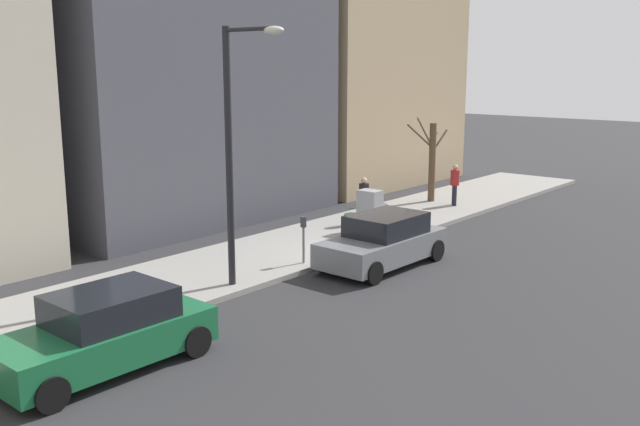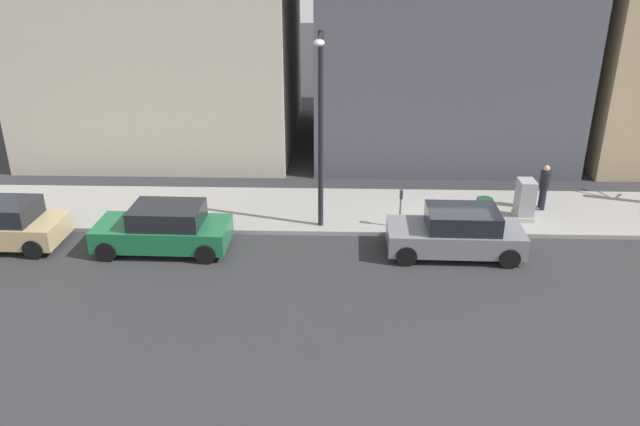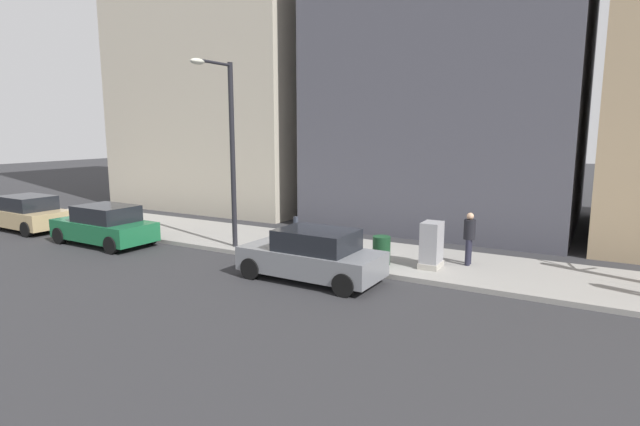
{
  "view_description": "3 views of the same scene",
  "coord_description": "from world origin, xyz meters",
  "px_view_note": "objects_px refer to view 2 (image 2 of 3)",
  "views": [
    {
      "loc": [
        -12.56,
        16.71,
        5.74
      ],
      "look_at": [
        0.58,
        0.98,
        1.45
      ],
      "focal_mm": 40.0,
      "sensor_mm": 36.0,
      "label": 1
    },
    {
      "loc": [
        -18.96,
        3.99,
        9.1
      ],
      "look_at": [
        -0.12,
        4.57,
        0.88
      ],
      "focal_mm": 35.0,
      "sensor_mm": 36.0,
      "label": 2
    },
    {
      "loc": [
        -13.36,
        -6.95,
        4.36
      ],
      "look_at": [
        0.91,
        1.2,
        1.61
      ],
      "focal_mm": 28.0,
      "sensor_mm": 36.0,
      "label": 3
    }
  ],
  "objects_px": {
    "parked_car_grey": "(457,233)",
    "pedestrian_midblock": "(544,185)",
    "utility_box": "(525,200)",
    "parked_car_green": "(164,229)",
    "streetlamp": "(320,117)",
    "parking_meter": "(401,205)",
    "trash_bin": "(484,211)"
  },
  "relations": [
    {
      "from": "parked_car_grey",
      "to": "pedestrian_midblock",
      "type": "bearing_deg",
      "value": -46.17
    },
    {
      "from": "utility_box",
      "to": "pedestrian_midblock",
      "type": "distance_m",
      "value": 1.32
    },
    {
      "from": "parked_car_green",
      "to": "trash_bin",
      "type": "distance_m",
      "value": 10.74
    },
    {
      "from": "trash_bin",
      "to": "pedestrian_midblock",
      "type": "distance_m",
      "value": 2.78
    },
    {
      "from": "parked_car_green",
      "to": "parking_meter",
      "type": "distance_m",
      "value": 7.81
    },
    {
      "from": "utility_box",
      "to": "streetlamp",
      "type": "distance_m",
      "value": 7.83
    },
    {
      "from": "parking_meter",
      "to": "pedestrian_midblock",
      "type": "relative_size",
      "value": 0.81
    },
    {
      "from": "parking_meter",
      "to": "utility_box",
      "type": "bearing_deg",
      "value": -79.05
    },
    {
      "from": "parked_car_grey",
      "to": "pedestrian_midblock",
      "type": "xyz_separation_m",
      "value": [
        3.42,
        -3.69,
        0.35
      ]
    },
    {
      "from": "parked_car_green",
      "to": "utility_box",
      "type": "xyz_separation_m",
      "value": [
        2.49,
        -12.02,
        0.11
      ]
    },
    {
      "from": "parked_car_grey",
      "to": "streetlamp",
      "type": "relative_size",
      "value": 0.65
    },
    {
      "from": "parked_car_green",
      "to": "parking_meter",
      "type": "relative_size",
      "value": 3.14
    },
    {
      "from": "parking_meter",
      "to": "streetlamp",
      "type": "xyz_separation_m",
      "value": [
        -0.17,
        2.7,
        3.04
      ]
    },
    {
      "from": "utility_box",
      "to": "trash_bin",
      "type": "relative_size",
      "value": 1.59
    },
    {
      "from": "parked_car_grey",
      "to": "trash_bin",
      "type": "distance_m",
      "value": 2.47
    },
    {
      "from": "parking_meter",
      "to": "utility_box",
      "type": "relative_size",
      "value": 0.94
    },
    {
      "from": "parked_car_green",
      "to": "pedestrian_midblock",
      "type": "relative_size",
      "value": 2.55
    },
    {
      "from": "parked_car_grey",
      "to": "streetlamp",
      "type": "distance_m",
      "value": 5.62
    },
    {
      "from": "parked_car_grey",
      "to": "trash_bin",
      "type": "xyz_separation_m",
      "value": [
        2.09,
        -1.3,
        -0.14
      ]
    },
    {
      "from": "parked_car_green",
      "to": "streetlamp",
      "type": "distance_m",
      "value": 6.1
    },
    {
      "from": "parked_car_grey",
      "to": "parked_car_green",
      "type": "bearing_deg",
      "value": 90.99
    },
    {
      "from": "parked_car_green",
      "to": "pedestrian_midblock",
      "type": "distance_m",
      "value": 13.38
    },
    {
      "from": "parked_car_green",
      "to": "streetlamp",
      "type": "height_order",
      "value": "streetlamp"
    },
    {
      "from": "parked_car_green",
      "to": "pedestrian_midblock",
      "type": "bearing_deg",
      "value": -73.97
    },
    {
      "from": "parked_car_grey",
      "to": "parking_meter",
      "type": "xyz_separation_m",
      "value": [
        1.64,
        1.62,
        0.24
      ]
    },
    {
      "from": "parking_meter",
      "to": "utility_box",
      "type": "xyz_separation_m",
      "value": [
        0.85,
        -4.39,
        -0.13
      ]
    },
    {
      "from": "streetlamp",
      "to": "pedestrian_midblock",
      "type": "height_order",
      "value": "streetlamp"
    },
    {
      "from": "parked_car_grey",
      "to": "pedestrian_midblock",
      "type": "distance_m",
      "value": 5.05
    },
    {
      "from": "parked_car_grey",
      "to": "parking_meter",
      "type": "bearing_deg",
      "value": 45.54
    },
    {
      "from": "utility_box",
      "to": "pedestrian_midblock",
      "type": "height_order",
      "value": "pedestrian_midblock"
    },
    {
      "from": "parked_car_green",
      "to": "utility_box",
      "type": "bearing_deg",
      "value": -77.06
    },
    {
      "from": "trash_bin",
      "to": "parking_meter",
      "type": "bearing_deg",
      "value": 98.79
    }
  ]
}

